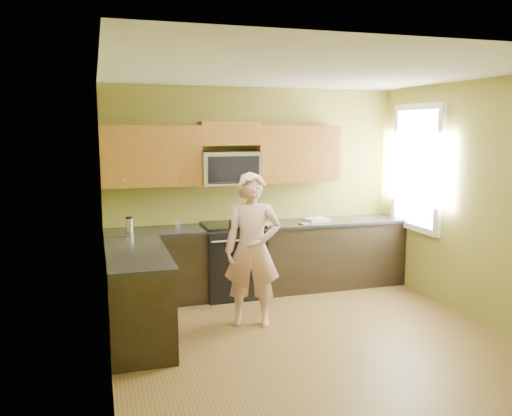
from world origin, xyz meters
name	(u,v)px	position (x,y,z in m)	size (l,w,h in m)	color
floor	(311,340)	(0.00, 0.00, 0.00)	(4.00, 4.00, 0.00)	brown
ceiling	(316,72)	(0.00, 0.00, 2.70)	(4.00, 4.00, 0.00)	white
wall_back	(255,189)	(0.00, 2.00, 1.35)	(4.00, 4.00, 0.00)	olive
wall_front	(438,258)	(0.00, -2.00, 1.35)	(4.00, 4.00, 0.00)	olive
wall_left	(105,222)	(-2.00, 0.00, 1.35)	(4.00, 4.00, 0.00)	olive
wall_right	(481,203)	(2.00, 0.00, 1.35)	(4.00, 4.00, 0.00)	olive
cabinet_back_run	(262,260)	(0.00, 1.70, 0.44)	(4.00, 0.60, 0.88)	black
cabinet_left_run	(137,297)	(-1.70, 0.60, 0.44)	(0.60, 1.60, 0.88)	black
countertop_back	(262,226)	(0.00, 1.69, 0.90)	(4.00, 0.62, 0.04)	black
countertop_left	(137,253)	(-1.69, 0.60, 0.90)	(0.62, 1.60, 0.04)	black
stove	(233,260)	(-0.40, 1.68, 0.47)	(0.76, 0.65, 0.95)	black
microwave	(230,184)	(-0.40, 1.80, 1.45)	(0.76, 0.40, 0.42)	silver
upper_cab_left	(152,186)	(-1.39, 1.83, 1.45)	(1.22, 0.33, 0.75)	brown
upper_cab_right	(297,182)	(0.54, 1.83, 1.45)	(1.12, 0.33, 0.75)	brown
upper_cab_over_mw	(229,133)	(-0.40, 1.83, 2.10)	(0.76, 0.33, 0.30)	brown
window	(417,168)	(1.98, 1.20, 1.65)	(0.06, 1.06, 1.66)	white
woman	(252,250)	(-0.45, 0.61, 0.85)	(0.62, 0.41, 1.70)	#DA786D
frying_pan	(240,225)	(-0.33, 1.54, 0.95)	(0.30, 0.51, 0.07)	black
butter_tub	(263,226)	(-0.02, 1.55, 0.92)	(0.13, 0.13, 0.10)	#D9E63C
toast_slice	(304,223)	(0.54, 1.56, 0.93)	(0.11, 0.11, 0.01)	#B27F47
napkin_a	(273,225)	(0.07, 1.45, 0.95)	(0.11, 0.12, 0.06)	silver
napkin_b	(273,222)	(0.12, 1.59, 0.95)	(0.12, 0.13, 0.07)	silver
dish_towel	(316,219)	(0.77, 1.67, 0.95)	(0.30, 0.24, 0.05)	silver
travel_mug	(130,232)	(-1.69, 1.64, 0.92)	(0.09, 0.09, 0.19)	silver
glass_b	(178,222)	(-1.09, 1.80, 0.98)	(0.07, 0.07, 0.12)	silver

